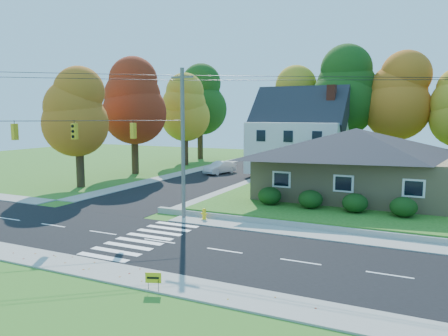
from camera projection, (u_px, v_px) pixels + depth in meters
name	position (u px, v px, depth m)	size (l,w,h in m)	color
ground	(159.00, 241.00, 24.20)	(120.00, 120.00, 0.00)	#3D7923
road_main	(159.00, 241.00, 24.20)	(90.00, 8.00, 0.02)	black
road_cross	(226.00, 174.00, 50.92)	(8.00, 44.00, 0.02)	black
sidewalk_north	(202.00, 221.00, 28.68)	(90.00, 2.00, 0.08)	#9C9A90
sidewalk_south	(98.00, 270.00, 19.71)	(90.00, 2.00, 0.08)	#9C9A90
lawn	(423.00, 193.00, 37.51)	(30.00, 30.00, 0.50)	#3D7923
ranch_house	(355.00, 161.00, 34.77)	(14.60, 10.60, 5.40)	tan
colonial_house	(299.00, 136.00, 48.74)	(10.40, 8.40, 9.60)	silver
hedge_row	(332.00, 201.00, 29.68)	(10.70, 1.70, 1.27)	#163A10
traffic_infrastructure	(169.00, 147.00, 24.84)	(38.10, 10.66, 10.00)	#666059
tree_lot_0	(297.00, 103.00, 54.53)	(6.72, 6.72, 12.51)	#3F2A19
tree_lot_1	(345.00, 91.00, 50.93)	(7.84, 7.84, 14.60)	#3F2A19
tree_lot_2	(400.00, 96.00, 49.37)	(7.28, 7.28, 13.56)	#3F2A19
tree_west_0	(78.00, 112.00, 41.28)	(6.16, 6.16, 11.47)	#3F2A19
tree_west_1	(134.00, 101.00, 50.51)	(7.28, 7.28, 13.56)	#3F2A19
tree_west_2	(185.00, 108.00, 59.15)	(6.72, 6.72, 12.51)	#3F2A19
tree_west_3	(200.00, 100.00, 67.01)	(7.84, 7.84, 14.60)	#3F2A19
white_car	(220.00, 168.00, 51.18)	(1.53, 4.39, 1.45)	#B9BABF
fire_hydrant	(204.00, 215.00, 28.94)	(0.46, 0.36, 0.81)	yellow
yard_sign	(153.00, 278.00, 17.27)	(0.62, 0.25, 0.81)	black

